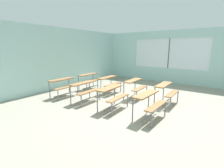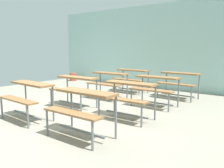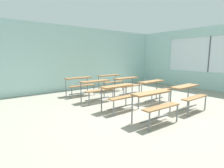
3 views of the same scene
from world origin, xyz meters
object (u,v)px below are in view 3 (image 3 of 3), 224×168
Objects in this scene: desk_bench_r0c1 at (188,92)px; desk_bench_r3c1 at (111,79)px; desk_bench_r2c1 at (128,82)px; desk_bench_r1c1 at (154,86)px; desk_bench_r2c0 at (97,86)px; desk_bench_r3c0 at (80,82)px; desk_bench_r0c0 at (155,100)px; desk_bench_r1c0 at (120,92)px.

desk_bench_r0c1 is 1.00× the size of desk_bench_r3c1.
desk_bench_r0c1 is at bearing -89.98° from desk_bench_r2c1.
desk_bench_r0c1 is 0.99× the size of desk_bench_r1c1.
desk_bench_r1c1 is at bearing -88.35° from desk_bench_r2c1.
desk_bench_r2c0 is at bearing 119.98° from desk_bench_r0c1.
desk_bench_r3c1 is at bearing 85.92° from desk_bench_r2c1.
desk_bench_r2c1 is 1.98m from desk_bench_r3c0.
desk_bench_r0c0 is at bearing -110.99° from desk_bench_r3c1.
desk_bench_r1c0 is 1.29m from desk_bench_r2c0.
desk_bench_r1c0 and desk_bench_r3c0 have the same top height.
desk_bench_r0c0 is at bearing -91.50° from desk_bench_r1c0.
desk_bench_r0c0 is 1.53m from desk_bench_r0c1.
desk_bench_r3c0 is (-1.53, 1.25, 0.00)m from desk_bench_r2c1.
desk_bench_r0c0 is 2.01m from desk_bench_r1c1.
desk_bench_r2c0 is (-0.00, 2.57, 0.00)m from desk_bench_r0c0.
desk_bench_r3c0 is at bearing 88.15° from desk_bench_r1c0.
desk_bench_r1c1 is 1.29m from desk_bench_r2c1.
desk_bench_r1c0 is at bearing -120.59° from desk_bench_r3c1.
desk_bench_r2c1 is 0.99× the size of desk_bench_r3c1.
desk_bench_r1c0 is 1.57m from desk_bench_r1c1.
desk_bench_r1c0 is 1.01× the size of desk_bench_r3c1.
desk_bench_r1c1 is 1.01× the size of desk_bench_r2c1.
desk_bench_r1c0 is 1.99m from desk_bench_r2c1.
desk_bench_r2c1 is at bearing 37.89° from desk_bench_r1c0.
desk_bench_r2c0 is at bearing 179.06° from desk_bench_r2c1.
desk_bench_r0c0 and desk_bench_r1c0 have the same top height.
desk_bench_r0c1 is at bearing -67.69° from desk_bench_r3c0.
desk_bench_r2c0 is 1.51m from desk_bench_r2c1.
desk_bench_r2c0 is at bearing -88.67° from desk_bench_r3c0.
desk_bench_r0c1 is at bearing -92.88° from desk_bench_r1c1.
desk_bench_r0c1 is at bearing -41.76° from desk_bench_r1c0.
desk_bench_r2c1 is (-0.03, 2.56, 0.00)m from desk_bench_r0c1.
desk_bench_r3c0 is (-1.56, 3.81, 0.00)m from desk_bench_r0c1.
desk_bench_r3c1 is (1.60, 2.55, 0.00)m from desk_bench_r1c0.
desk_bench_r0c0 is at bearing -89.53° from desk_bench_r3c0.
desk_bench_r0c0 is 3.81m from desk_bench_r3c0.
desk_bench_r0c0 is 1.02× the size of desk_bench_r3c0.
desk_bench_r1c1 is (1.57, -0.01, 0.00)m from desk_bench_r1c0.
desk_bench_r0c0 is 1.01× the size of desk_bench_r0c1.
desk_bench_r2c0 and desk_bench_r2c1 have the same top height.
desk_bench_r1c0 is 1.00× the size of desk_bench_r1c1.
desk_bench_r3c0 is at bearing 90.96° from desk_bench_r2c0.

